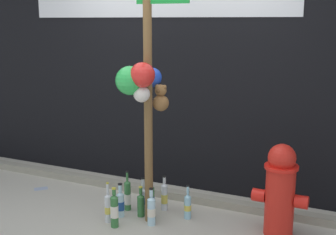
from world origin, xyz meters
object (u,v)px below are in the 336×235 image
memorial_post (144,64)px  bottle_7 (151,200)px  bottle_1 (164,196)px  bottle_8 (108,207)px  bottle_0 (143,198)px  bottle_6 (128,196)px  bottle_4 (151,210)px  bottle_2 (114,210)px  bottle_9 (120,203)px  fire_hydrant (280,190)px  bottle_3 (188,206)px  bottle_5 (141,204)px

memorial_post → bottle_7: size_ratio=6.01×
bottle_1 → bottle_8: 0.60m
bottle_0 → bottle_6: size_ratio=0.84×
bottle_0 → bottle_4: bearing=-49.5°
bottle_0 → bottle_4: size_ratio=0.95×
bottle_2 → bottle_9: bottle_2 is taller
bottle_1 → bottle_6: 0.37m
fire_hydrant → bottle_7: size_ratio=2.00×
fire_hydrant → bottle_3: fire_hydrant is taller
fire_hydrant → bottle_9: fire_hydrant is taller
bottle_8 → memorial_post: bearing=25.4°
bottle_2 → bottle_4: bearing=31.9°
fire_hydrant → bottle_8: (-1.52, -0.42, -0.27)m
bottle_6 → bottle_9: size_ratio=1.21×
fire_hydrant → bottle_6: size_ratio=2.04×
bottle_1 → bottle_4: bearing=-84.4°
fire_hydrant → bottle_2: bearing=-160.9°
memorial_post → bottle_1: 1.40m
fire_hydrant → bottle_5: (-1.30, -0.18, -0.30)m
fire_hydrant → bottle_9: size_ratio=2.47×
bottle_1 → bottle_2: bottle_2 is taller
bottle_4 → bottle_9: bearing=173.4°
bottle_8 → bottle_2: bearing=-30.9°
bottle_9 → bottle_0: bearing=59.0°
memorial_post → bottle_5: 1.38m
fire_hydrant → bottle_2: fire_hydrant is taller
bottle_9 → bottle_3: bearing=20.7°
bottle_7 → bottle_0: bearing=144.2°
bottle_3 → bottle_6: size_ratio=0.82×
bottle_7 → bottle_9: (-0.27, -0.13, -0.04)m
memorial_post → fire_hydrant: 1.64m
bottle_5 → bottle_9: (-0.18, -0.09, 0.01)m
bottle_6 → bottle_9: (0.02, -0.17, -0.02)m
memorial_post → fire_hydrant: bearing=12.8°
bottle_8 → fire_hydrant: bearing=15.6°
bottle_1 → bottle_2: 0.60m
fire_hydrant → bottle_7: fire_hydrant is taller
bottle_5 → bottle_7: bottle_7 is taller
bottle_6 → fire_hydrant: bearing=3.8°
bottle_1 → bottle_8: bearing=-127.5°
bottle_2 → bottle_6: bearing=102.1°
bottle_8 → bottle_9: (0.04, 0.16, -0.01)m
bottle_3 → bottle_6: bottle_6 is taller
bottle_3 → bottle_8: 0.76m
bottle_0 → bottle_2: (-0.07, -0.45, 0.03)m
memorial_post → bottle_6: (-0.29, 0.17, -1.35)m
bottle_7 → memorial_post: bearing=-85.6°
bottle_7 → bottle_8: size_ratio=1.06×
bottle_9 → bottle_4: bearing=-6.6°
memorial_post → bottle_3: (0.34, 0.24, -1.37)m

